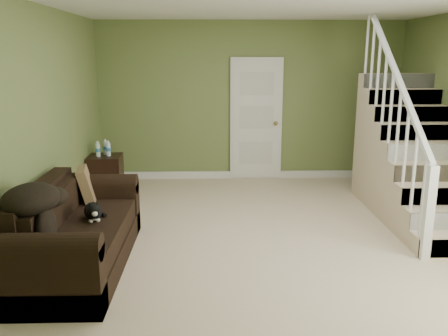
{
  "coord_description": "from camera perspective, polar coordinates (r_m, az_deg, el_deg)",
  "views": [
    {
      "loc": [
        -0.65,
        -5.12,
        2.07
      ],
      "look_at": [
        -0.51,
        0.1,
        0.81
      ],
      "focal_mm": 38.0,
      "sensor_mm": 36.0,
      "label": 1
    }
  ],
  "objects": [
    {
      "name": "throw_blanket",
      "position": [
        4.41,
        -22.22,
        -3.47
      ],
      "size": [
        0.63,
        0.72,
        0.25
      ],
      "primitive_type": "ellipsoid",
      "rotation": [
        0.0,
        0.0,
        0.3
      ],
      "color": "black",
      "rests_on": "sofa"
    },
    {
      "name": "throw_pillow",
      "position": [
        5.57,
        -16.23,
        -2.0
      ],
      "size": [
        0.27,
        0.43,
        0.42
      ],
      "primitive_type": "cube",
      "rotation": [
        0.0,
        -0.24,
        0.2
      ],
      "color": "#533421",
      "rests_on": "sofa"
    },
    {
      "name": "wall_back",
      "position": [
        7.93,
        3.17,
        7.97
      ],
      "size": [
        5.0,
        0.04,
        2.6
      ],
      "primitive_type": "cube",
      "color": "olive",
      "rests_on": "floor"
    },
    {
      "name": "side_table",
      "position": [
        7.39,
        -14.06,
        -0.7
      ],
      "size": [
        0.51,
        0.51,
        0.81
      ],
      "rotation": [
        0.0,
        0.0,
        0.04
      ],
      "color": "black",
      "rests_on": "floor"
    },
    {
      "name": "ceiling",
      "position": [
        5.19,
        5.97,
        19.35
      ],
      "size": [
        5.0,
        5.5,
        0.01
      ],
      "primitive_type": "cube",
      "color": "white",
      "rests_on": "wall_back"
    },
    {
      "name": "cat",
      "position": [
        4.94,
        -15.53,
        -5.07
      ],
      "size": [
        0.29,
        0.47,
        0.23
      ],
      "rotation": [
        0.0,
        0.0,
        0.31
      ],
      "color": "black",
      "rests_on": "sofa"
    },
    {
      "name": "banana",
      "position": [
        4.34,
        -16.44,
        -8.59
      ],
      "size": [
        0.13,
        0.21,
        0.06
      ],
      "primitive_type": "ellipsoid",
      "rotation": [
        0.0,
        0.0,
        0.35
      ],
      "color": "gold",
      "rests_on": "sofa"
    },
    {
      "name": "sofa",
      "position": [
        4.96,
        -17.62,
        -7.83
      ],
      "size": [
        0.9,
        2.09,
        0.83
      ],
      "color": "black",
      "rests_on": "floor"
    },
    {
      "name": "door",
      "position": [
        7.93,
        3.89,
        5.82
      ],
      "size": [
        0.86,
        0.12,
        2.02
      ],
      "color": "white",
      "rests_on": "floor"
    },
    {
      "name": "floor",
      "position": [
        5.56,
        5.3,
        -8.37
      ],
      "size": [
        5.0,
        5.5,
        0.01
      ],
      "primitive_type": "cube",
      "color": "tan",
      "rests_on": "ground"
    },
    {
      "name": "wall_left",
      "position": [
        5.5,
        -21.3,
        4.58
      ],
      "size": [
        0.04,
        5.5,
        2.6
      ],
      "primitive_type": "cube",
      "color": "olive",
      "rests_on": "floor"
    },
    {
      "name": "wall_front",
      "position": [
        2.57,
        13.13,
        -4.25
      ],
      "size": [
        5.0,
        0.04,
        2.6
      ],
      "primitive_type": "cube",
      "color": "olive",
      "rests_on": "floor"
    },
    {
      "name": "staircase",
      "position": [
        6.79,
        21.4,
        0.46
      ],
      "size": [
        1.0,
        2.51,
        2.82
      ],
      "color": "tan",
      "rests_on": "floor"
    },
    {
      "name": "baseboard_left",
      "position": [
        5.79,
        -19.96,
        -7.6
      ],
      "size": [
        0.04,
        5.5,
        0.12
      ],
      "primitive_type": "cube",
      "color": "white",
      "rests_on": "floor"
    },
    {
      "name": "baseboard_back",
      "position": [
        8.12,
        3.07,
        -0.79
      ],
      "size": [
        5.0,
        0.04,
        0.12
      ],
      "primitive_type": "cube",
      "color": "white",
      "rests_on": "floor"
    }
  ]
}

